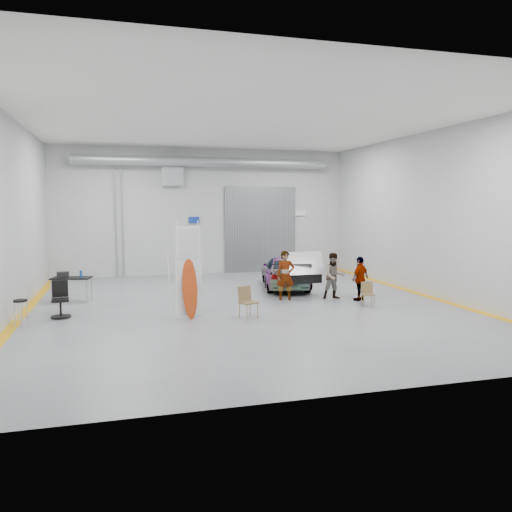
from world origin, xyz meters
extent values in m
plane|color=slate|center=(0.00, 0.00, 0.00)|extent=(16.00, 16.00, 0.00)
cube|color=#AFB1B3|center=(-7.00, 0.00, 3.00)|extent=(0.02, 16.00, 6.00)
cube|color=#AFB1B3|center=(7.00, 0.00, 3.00)|extent=(0.02, 16.00, 6.00)
cube|color=#AFB1B3|center=(0.00, 8.00, 3.00)|extent=(14.00, 0.02, 6.00)
cube|color=#AFB1B3|center=(0.00, -8.00, 3.00)|extent=(14.00, 0.02, 6.00)
cube|color=white|center=(0.00, 0.00, 6.00)|extent=(14.00, 16.00, 0.02)
cube|color=gray|center=(2.80, 7.92, 2.10)|extent=(3.60, 0.12, 4.20)
cube|color=#92969A|center=(-1.50, 7.92, 4.80)|extent=(1.00, 0.50, 1.20)
cylinder|color=#92969A|center=(0.00, 7.40, 5.30)|extent=(11.90, 0.44, 0.44)
cube|color=#132F9C|center=(-0.50, 7.92, 2.60)|extent=(0.50, 0.04, 0.30)
cube|color=white|center=(4.80, 7.92, 2.90)|extent=(0.70, 0.04, 0.25)
cylinder|color=#92969A|center=(-3.80, 7.92, 2.50)|extent=(0.08, 0.08, 5.00)
cylinder|color=#92969A|center=(-4.10, 7.92, 2.50)|extent=(0.08, 0.08, 5.00)
cube|color=orange|center=(-6.85, 0.00, 0.01)|extent=(0.30, 16.00, 0.01)
cube|color=orange|center=(6.85, 0.00, 0.01)|extent=(0.30, 16.00, 0.01)
imported|color=white|center=(2.48, 3.10, 0.63)|extent=(2.73, 4.67, 1.27)
imported|color=brown|center=(1.64, 0.62, 0.87)|extent=(0.70, 0.52, 1.74)
imported|color=teal|center=(3.36, 0.35, 0.82)|extent=(0.85, 0.68, 1.64)
imported|color=brown|center=(4.11, -0.20, 0.78)|extent=(0.97, 0.78, 1.56)
cube|color=white|center=(-2.09, -1.39, 0.97)|extent=(0.78, 0.32, 1.74)
ellipsoid|color=#E25713|center=(-2.09, -1.47, 0.92)|extent=(0.53, 0.38, 1.83)
cube|color=white|center=(-2.09, -1.41, 2.27)|extent=(0.75, 0.31, 0.92)
cylinder|color=white|center=(-2.43, -1.39, 1.45)|extent=(0.02, 0.02, 2.90)
cylinder|color=white|center=(-1.76, -1.39, 1.45)|extent=(0.02, 0.02, 2.90)
cube|color=brown|center=(-0.33, -1.84, 0.48)|extent=(0.58, 0.56, 0.04)
cube|color=brown|center=(-0.33, -1.63, 0.73)|extent=(0.45, 0.25, 0.43)
cube|color=brown|center=(3.86, -1.24, 0.41)|extent=(0.47, 0.46, 0.04)
cube|color=brown|center=(3.86, -1.07, 0.63)|extent=(0.39, 0.18, 0.37)
cylinder|color=black|center=(-6.61, -1.14, 0.73)|extent=(0.37, 0.37, 0.05)
torus|color=silver|center=(-6.61, -1.14, 0.24)|extent=(0.39, 0.39, 0.02)
cylinder|color=#92969A|center=(-6.20, 2.10, 0.39)|extent=(0.03, 0.03, 0.79)
cylinder|color=#92969A|center=(-4.99, 2.10, 0.39)|extent=(0.03, 0.03, 0.79)
cylinder|color=#92969A|center=(-6.20, 2.65, 0.39)|extent=(0.03, 0.03, 0.79)
cylinder|color=#92969A|center=(-4.99, 2.65, 0.39)|extent=(0.03, 0.03, 0.79)
cube|color=black|center=(-5.59, 2.38, 0.81)|extent=(1.43, 0.95, 0.04)
cylinder|color=#1A489E|center=(-5.26, 2.27, 0.95)|extent=(0.09, 0.09, 0.24)
cube|color=black|center=(-5.87, 2.43, 0.93)|extent=(0.38, 0.24, 0.20)
cylinder|color=black|center=(-5.68, -0.27, 0.04)|extent=(0.58, 0.58, 0.04)
cylinder|color=black|center=(-5.68, -0.27, 0.29)|extent=(0.06, 0.06, 0.50)
cube|color=black|center=(-5.68, -0.27, 0.54)|extent=(0.52, 0.52, 0.07)
cube|color=black|center=(-5.68, -0.04, 0.85)|extent=(0.46, 0.10, 0.52)
cube|color=silver|center=(2.48, 1.17, 1.29)|extent=(1.48, 0.90, 0.04)
camera|label=1|loc=(-3.92, -15.80, 3.37)|focal=35.00mm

